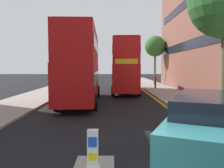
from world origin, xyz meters
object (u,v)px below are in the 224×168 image
(double_decker_bus_away, at_px, (80,64))
(pedestrian_far, at_px, (155,81))
(taxi_minivan, at_px, (213,140))
(double_decker_bus_oncoming, at_px, (125,65))
(keep_left_bollard, at_px, (93,153))

(double_decker_bus_away, relative_size, pedestrian_far, 6.72)
(double_decker_bus_away, relative_size, taxi_minivan, 2.11)
(double_decker_bus_oncoming, xyz_separation_m, pedestrian_far, (3.96, 3.52, -2.04))
(keep_left_bollard, relative_size, double_decker_bus_oncoming, 0.10)
(double_decker_bus_oncoming, relative_size, taxi_minivan, 2.12)
(taxi_minivan, bearing_deg, keep_left_bollard, 172.92)
(keep_left_bollard, distance_m, pedestrian_far, 24.01)
(keep_left_bollard, xyz_separation_m, taxi_minivan, (2.90, -0.36, 0.46))
(keep_left_bollard, bearing_deg, taxi_minivan, -7.08)
(double_decker_bus_away, distance_m, double_decker_bus_oncoming, 8.41)
(double_decker_bus_oncoming, bearing_deg, double_decker_bus_away, -118.13)
(taxi_minivan, bearing_deg, double_decker_bus_away, 110.98)
(keep_left_bollard, bearing_deg, double_decker_bus_oncoming, 84.22)
(double_decker_bus_oncoming, relative_size, pedestrian_far, 6.73)
(taxi_minivan, bearing_deg, double_decker_bus_oncoming, 92.57)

